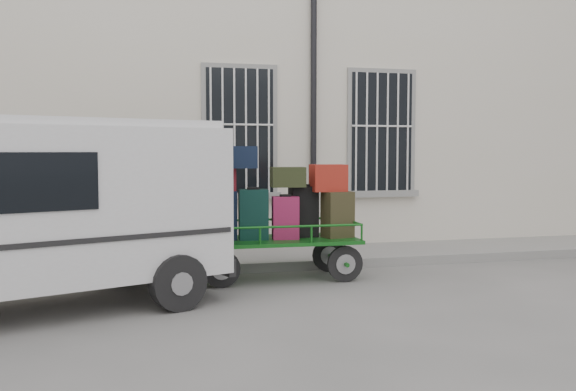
# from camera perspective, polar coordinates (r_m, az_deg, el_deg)

# --- Properties ---
(ground) EXTENTS (80.00, 80.00, 0.00)m
(ground) POSITION_cam_1_polar(r_m,az_deg,el_deg) (8.86, 1.78, -8.37)
(ground) COLOR #61615D
(ground) RESTS_ON ground
(building) EXTENTS (24.00, 5.15, 6.00)m
(building) POSITION_cam_1_polar(r_m,az_deg,el_deg) (14.06, -4.53, 8.48)
(building) COLOR beige
(building) RESTS_ON ground
(sidewalk) EXTENTS (24.00, 1.70, 0.15)m
(sidewalk) POSITION_cam_1_polar(r_m,az_deg,el_deg) (10.94, -1.45, -5.60)
(sidewalk) COLOR gray
(sidewalk) RESTS_ON ground
(luggage_cart) EXTENTS (2.75, 1.11, 1.96)m
(luggage_cart) POSITION_cam_1_polar(r_m,az_deg,el_deg) (9.42, -0.96, -1.76)
(luggage_cart) COLOR black
(luggage_cart) RESTS_ON ground
(van) EXTENTS (4.83, 3.30, 2.26)m
(van) POSITION_cam_1_polar(r_m,az_deg,el_deg) (8.04, -22.05, -0.59)
(van) COLOR silver
(van) RESTS_ON ground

